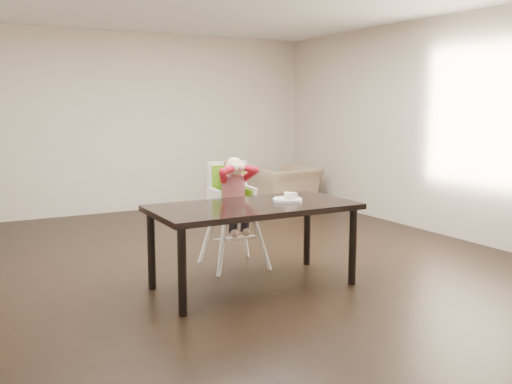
# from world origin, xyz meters

# --- Properties ---
(ground) EXTENTS (7.00, 7.00, 0.00)m
(ground) POSITION_xyz_m (0.00, 0.00, 0.00)
(ground) COLOR black
(ground) RESTS_ON ground
(room_walls) EXTENTS (6.02, 7.02, 2.71)m
(room_walls) POSITION_xyz_m (0.00, 0.00, 1.86)
(room_walls) COLOR beige
(room_walls) RESTS_ON ground
(dining_table) EXTENTS (1.80, 0.90, 0.75)m
(dining_table) POSITION_xyz_m (-0.08, -0.69, 0.67)
(dining_table) COLOR black
(dining_table) RESTS_ON ground
(high_chair) EXTENTS (0.49, 0.49, 1.11)m
(high_chair) POSITION_xyz_m (0.06, 0.01, 0.78)
(high_chair) COLOR white
(high_chair) RESTS_ON ground
(plate) EXTENTS (0.35, 0.35, 0.08)m
(plate) POSITION_xyz_m (0.28, -0.68, 0.78)
(plate) COLOR white
(plate) RESTS_ON dining_table
(armchair) EXTENTS (1.10, 0.82, 0.87)m
(armchair) POSITION_xyz_m (2.20, 2.57, 0.43)
(armchair) COLOR #997F61
(armchair) RESTS_ON ground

